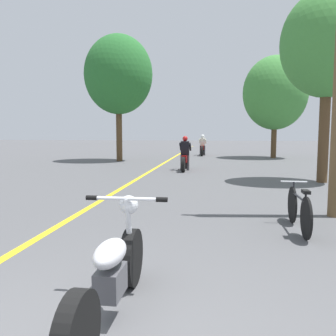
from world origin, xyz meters
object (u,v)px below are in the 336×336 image
(bicycle_parked, at_px, (299,209))
(motorcycle_rider_far, at_px, (203,147))
(motorcycle_foreground, at_px, (112,273))
(roadside_tree_right_far, at_px, (275,93))
(roadside_tree_left, at_px, (118,75))
(motorcycle_rider_lead, at_px, (185,157))
(roadside_tree_right_near, at_px, (328,45))

(bicycle_parked, bearing_deg, motorcycle_rider_far, 97.30)
(motorcycle_foreground, bearing_deg, motorcycle_rider_far, 90.28)
(roadside_tree_right_far, bearing_deg, roadside_tree_left, -158.61)
(motorcycle_rider_lead, relative_size, bicycle_parked, 1.27)
(motorcycle_foreground, distance_m, motorcycle_rider_far, 21.05)
(motorcycle_foreground, xyz_separation_m, bicycle_parked, (2.20, 3.07, -0.05))
(roadside_tree_right_far, bearing_deg, roadside_tree_right_near, -90.40)
(roadside_tree_right_near, xyz_separation_m, motorcycle_rider_far, (-4.27, 12.16, -3.70))
(roadside_tree_right_far, relative_size, motorcycle_rider_far, 2.88)
(roadside_tree_right_far, height_order, roadside_tree_left, roadside_tree_left)
(roadside_tree_right_far, distance_m, motorcycle_rider_lead, 9.46)
(motorcycle_foreground, bearing_deg, roadside_tree_right_near, 64.87)
(roadside_tree_right_near, xyz_separation_m, motorcycle_foreground, (-4.17, -8.89, -3.83))
(motorcycle_foreground, distance_m, bicycle_parked, 3.78)
(roadside_tree_right_far, bearing_deg, bicycle_parked, -97.18)
(motorcycle_rider_far, bearing_deg, bicycle_parked, -82.70)
(roadside_tree_right_near, relative_size, motorcycle_rider_lead, 2.85)
(roadside_tree_right_far, distance_m, roadside_tree_left, 9.30)
(roadside_tree_right_near, height_order, bicycle_parked, roadside_tree_right_near)
(roadside_tree_right_far, bearing_deg, motorcycle_foreground, -102.40)
(roadside_tree_left, distance_m, motorcycle_foreground, 17.03)
(motorcycle_foreground, bearing_deg, roadside_tree_left, 105.43)
(motorcycle_rider_lead, bearing_deg, roadside_tree_right_far, 58.01)
(roadside_tree_left, bearing_deg, bicycle_parked, -62.82)
(roadside_tree_right_far, xyz_separation_m, roadside_tree_left, (-8.64, -3.38, 0.72))
(roadside_tree_right_near, relative_size, motorcycle_foreground, 2.88)
(roadside_tree_right_far, height_order, motorcycle_foreground, roadside_tree_right_far)
(roadside_tree_left, xyz_separation_m, motorcycle_rider_far, (4.29, 5.13, -4.06))
(roadside_tree_right_near, distance_m, roadside_tree_right_far, 10.42)
(motorcycle_foreground, bearing_deg, motorcycle_rider_lead, 92.16)
(roadside_tree_right_near, height_order, roadside_tree_left, roadside_tree_left)
(roadside_tree_left, relative_size, bicycle_parked, 4.10)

